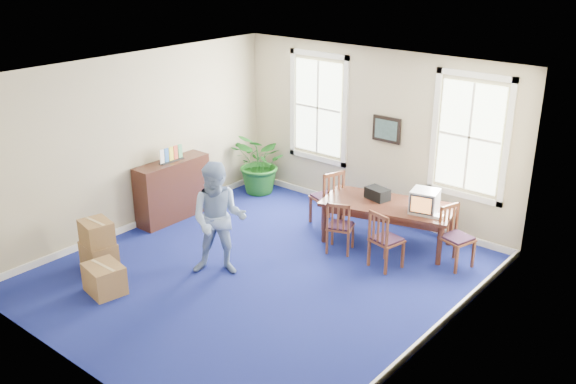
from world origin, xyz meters
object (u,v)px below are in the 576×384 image
Objects in this scene: credenza at (173,189)px; conference_table at (387,223)px; potted_plant at (261,163)px; chair_near_left at (340,226)px; man at (219,219)px; crt_tv at (424,201)px; cardboard_boxes at (111,245)px.

conference_table is at bearing 23.62° from credenza.
potted_plant reaches higher than conference_table.
man is at bearing 39.48° from chair_near_left.
conference_table is 0.88m from crt_tv.
chair_near_left reaches higher than cardboard_boxes.
chair_near_left is 3.39m from credenza.
cardboard_boxes is (-3.58, -3.69, -0.53)m from crt_tv.
chair_near_left is at bearing 25.23° from man.
potted_plant reaches higher than chair_near_left.
chair_near_left is at bearing -157.23° from crt_tv.
credenza is (-2.24, 0.98, -0.33)m from man.
cardboard_boxes is at bearing -143.49° from conference_table.
potted_plant is (0.42, 2.05, 0.06)m from credenza.
man is 1.84m from cardboard_boxes.
crt_tv reaches higher than cardboard_boxes.
conference_table is 0.89m from chair_near_left.
chair_near_left is 0.63× the size of cardboard_boxes.
potted_plant reaches higher than crt_tv.
potted_plant is at bearing 78.29° from credenza.
man is at bearing -23.65° from credenza.
credenza is at bearing -170.96° from conference_table.
crt_tv is 0.50× the size of chair_near_left.
credenza is at bearing -172.18° from crt_tv.
potted_plant is at bearing 161.57° from crt_tv.
potted_plant is 0.88× the size of cardboard_boxes.
conference_table is 1.69× the size of potted_plant.
man is 2.47m from credenza.
credenza reaches higher than cardboard_boxes.
conference_table is 1.49× the size of cardboard_boxes.
conference_table is 1.20× the size of man.
potted_plant is (-1.82, 3.02, -0.27)m from man.
conference_table is 1.45× the size of credenza.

